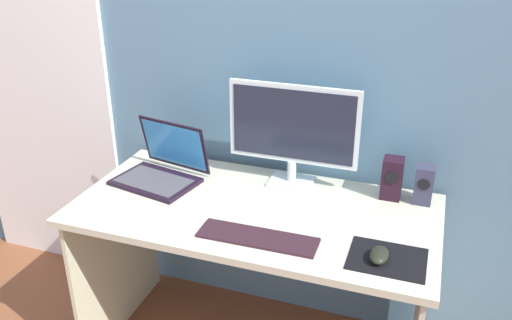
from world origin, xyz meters
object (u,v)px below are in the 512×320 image
keyboard_external (258,238)px  mouse (379,255)px  speaker_right (424,184)px  speaker_near_monitor (392,178)px  laptop (162,169)px  monitor (293,130)px

keyboard_external → mouse: (0.41, 0.01, 0.02)m
speaker_right → mouse: bearing=-103.3°
keyboard_external → speaker_right: bearing=40.7°
mouse → speaker_near_monitor: bearing=94.4°
speaker_near_monitor → laptop: (-0.93, -0.16, -0.04)m
speaker_right → keyboard_external: bearing=-138.7°
laptop → keyboard_external: size_ratio=0.90×
monitor → keyboard_external: (0.01, -0.44, -0.23)m
monitor → speaker_right: 0.55m
speaker_right → keyboard_external: speaker_right is taller
laptop → speaker_near_monitor: bearing=9.5°
speaker_right → speaker_near_monitor: bearing=-180.0°
monitor → speaker_near_monitor: 0.43m
monitor → mouse: bearing=-46.4°
speaker_right → speaker_near_monitor: (-0.12, -0.00, 0.01)m
monitor → laptop: monitor is taller
monitor → speaker_right: (0.52, 0.01, -0.16)m
speaker_right → mouse: speaker_right is taller
laptop → keyboard_external: laptop is taller
laptop → speaker_right: bearing=8.5°
laptop → mouse: laptop is taller
monitor → speaker_near_monitor: (0.40, 0.01, -0.15)m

